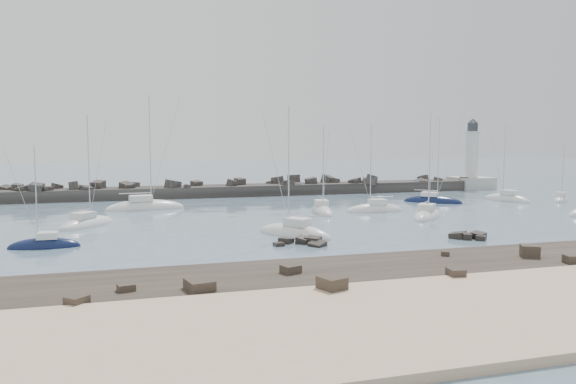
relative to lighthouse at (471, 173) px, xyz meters
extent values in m
plane|color=slate|center=(-47.00, -38.00, -3.09)|extent=(400.00, 400.00, 0.00)
cube|color=beige|center=(-47.00, -70.00, -3.09)|extent=(140.00, 14.00, 1.00)
cube|color=#2B231D|center=(-47.00, -60.00, -3.09)|extent=(140.00, 12.00, 0.70)
cube|color=#2B231D|center=(-34.93, -58.93, -2.27)|extent=(1.91, 1.89, 0.95)
cube|color=#2B231D|center=(-54.07, -64.06, -2.28)|extent=(1.87, 1.95, 0.92)
cube|color=#2B231D|center=(-33.55, -61.76, -2.44)|extent=(0.98, 1.12, 0.61)
cube|color=#2B231D|center=(-69.26, -62.64, -2.48)|extent=(1.52, 1.52, 0.52)
cube|color=#2B231D|center=(-44.61, -63.22, -2.43)|extent=(1.15, 1.33, 0.63)
cube|color=#2B231D|center=(-41.29, -56.62, -2.56)|extent=(0.83, 0.84, 0.37)
cube|color=#2B231D|center=(-62.03, -61.38, -2.41)|extent=(1.92, 2.21, 0.65)
cube|color=#2B231D|center=(-66.50, -60.31, -2.53)|extent=(1.20, 1.04, 0.43)
cube|color=#2B231D|center=(-55.18, -58.71, -2.46)|extent=(1.52, 1.45, 0.56)
cube|color=black|center=(-51.77, -45.81, -3.05)|extent=(1.68, 1.69, 0.98)
cube|color=black|center=(-49.37, -48.01, -3.16)|extent=(1.94, 1.99, 1.25)
cube|color=black|center=(-52.78, -46.89, -3.10)|extent=(0.97, 1.12, 0.67)
cube|color=black|center=(-50.28, -46.46, -2.87)|extent=(1.52, 1.68, 1.19)
cube|color=black|center=(-49.85, -46.33, -2.80)|extent=(0.82, 0.86, 0.68)
cube|color=black|center=(-49.38, -46.77, -2.96)|extent=(1.93, 1.96, 1.12)
cube|color=black|center=(-34.45, -48.03, -3.04)|extent=(2.22, 2.21, 1.27)
cube|color=black|center=(-33.03, -49.74, -2.91)|extent=(1.34, 1.37, 0.65)
cube|color=black|center=(-32.76, -48.94, -2.93)|extent=(1.69, 1.75, 1.16)
cube|color=black|center=(-34.11, -48.34, -3.18)|extent=(1.22, 1.29, 1.07)
cube|color=black|center=(-34.18, -49.09, -2.82)|extent=(1.01, 1.05, 0.81)
cube|color=#292725|center=(-54.50, 0.00, -2.89)|extent=(115.00, 6.00, 3.20)
cube|color=#292725|center=(-9.94, 1.43, -1.02)|extent=(1.93, 1.77, 1.72)
cube|color=#292725|center=(-70.40, 0.21, -0.93)|extent=(2.55, 2.79, 1.97)
cube|color=#292725|center=(-56.20, -2.25, -1.19)|extent=(1.40, 1.41, 0.95)
cube|color=#292725|center=(-79.94, -0.41, -1.26)|extent=(1.63, 1.54, 1.12)
cube|color=#292725|center=(-48.46, -1.12, -1.04)|extent=(2.30, 1.98, 2.04)
cube|color=#292725|center=(-82.60, 0.65, -0.93)|extent=(1.76, 1.82, 1.50)
cube|color=#292725|center=(-38.87, -1.49, -1.42)|extent=(2.06, 1.96, 1.78)
cube|color=#292725|center=(-82.07, -0.99, -1.31)|extent=(1.38, 1.59, 1.24)
cube|color=#292725|center=(-22.36, -1.71, -1.00)|extent=(1.89, 1.92, 2.23)
cube|color=#292725|center=(-40.83, 1.84, -1.54)|extent=(1.80, 2.02, 1.62)
cube|color=#292725|center=(-79.33, 1.49, -1.48)|extent=(1.53, 1.51, 1.08)
cube|color=#292725|center=(-33.87, -0.67, -0.84)|extent=(2.16, 1.69, 1.55)
cube|color=#292725|center=(-46.61, 1.05, -0.79)|extent=(2.01, 2.31, 1.44)
cube|color=#292725|center=(-38.38, -1.60, -1.17)|extent=(1.87, 2.02, 1.48)
cube|color=#292725|center=(-39.49, 1.65, -1.03)|extent=(2.91, 2.60, 2.35)
cube|color=#292725|center=(-25.50, -1.20, -1.21)|extent=(2.75, 2.63, 2.00)
cube|color=#292725|center=(-72.19, -1.66, -1.28)|extent=(2.44, 2.40, 1.60)
cube|color=#292725|center=(-84.42, 2.27, -1.16)|extent=(2.25, 2.32, 1.38)
cube|color=#292725|center=(-78.20, -1.50, -1.22)|extent=(2.43, 2.38, 1.28)
cube|color=#292725|center=(-11.54, -1.71, -1.37)|extent=(1.88, 1.92, 1.17)
cube|color=#292725|center=(-2.45, -1.71, -1.38)|extent=(2.60, 2.25, 1.78)
cube|color=#292725|center=(-22.87, -2.48, -0.83)|extent=(2.96, 2.56, 2.64)
cube|color=#292725|center=(-36.68, 0.83, -0.63)|extent=(1.95, 2.21, 2.01)
cube|color=#292725|center=(-7.54, -0.09, -1.37)|extent=(2.23, 2.06, 1.63)
cube|color=#292725|center=(-76.88, 2.04, -1.02)|extent=(2.14, 1.99, 1.38)
cube|color=#292725|center=(-54.26, 1.16, -1.22)|extent=(2.16, 2.26, 1.63)
cube|color=#292725|center=(-28.74, 0.64, -1.22)|extent=(2.32, 2.24, 1.71)
cube|color=#292725|center=(-74.06, -0.87, -0.90)|extent=(1.66, 1.94, 2.07)
cube|color=#292725|center=(-81.48, -1.38, -1.12)|extent=(2.07, 1.90, 1.52)
cube|color=#292725|center=(-12.21, -0.81, -1.53)|extent=(2.54, 2.14, 1.76)
cube|color=#292725|center=(-65.87, -0.59, -1.02)|extent=(2.76, 2.97, 1.74)
cube|color=#292725|center=(-39.92, 1.32, -1.38)|extent=(1.51, 1.36, 1.38)
cube|color=#292725|center=(-58.54, -1.43, -1.01)|extent=(3.00, 2.84, 2.19)
cube|color=#292725|center=(-29.78, 1.38, -0.88)|extent=(2.72, 2.93, 2.26)
cube|color=#292725|center=(-23.46, -2.16, -1.15)|extent=(2.34, 2.24, 1.81)
cube|color=#292725|center=(-36.74, -1.45, -1.54)|extent=(1.35, 1.69, 1.21)
cube|color=#292725|center=(-64.48, 2.06, -1.20)|extent=(1.55, 1.57, 1.47)
cube|color=#292725|center=(-79.44, -2.05, -1.01)|extent=(2.39, 2.34, 2.22)
cube|color=#A7A7A2|center=(0.00, 0.00, -2.29)|extent=(7.00, 7.00, 3.00)
cylinder|color=silver|center=(0.00, 0.00, 3.71)|extent=(2.50, 2.50, 9.00)
cylinder|color=silver|center=(0.00, 0.00, 8.13)|extent=(3.20, 3.20, 0.25)
cylinder|color=#303439|center=(0.00, 0.00, 9.01)|extent=(2.00, 2.00, 1.60)
cone|color=#303439|center=(0.00, 0.00, 10.31)|extent=(2.20, 2.20, 1.00)
ellipsoid|color=#0E183B|center=(-73.58, -41.68, -3.04)|extent=(6.38, 2.22, 1.77)
cube|color=silver|center=(-73.26, -41.70, -1.98)|extent=(1.82, 1.34, 0.61)
cylinder|color=silver|center=(-74.08, -41.66, 1.96)|extent=(0.10, 0.10, 8.50)
cylinder|color=silver|center=(-72.82, -41.72, -1.42)|extent=(2.52, 0.19, 0.09)
ellipsoid|color=silver|center=(-70.63, -29.30, -3.04)|extent=(7.29, 8.43, 2.15)
cube|color=silver|center=(-70.89, -29.65, -1.79)|extent=(2.82, 2.95, 0.68)
cylinder|color=silver|center=(-70.21, -28.76, 3.65)|extent=(0.12, 0.12, 11.56)
cylinder|color=silver|center=(-71.25, -30.12, -1.16)|extent=(2.15, 2.79, 0.10)
ellipsoid|color=silver|center=(-63.62, -15.43, -3.04)|extent=(11.23, 4.43, 2.65)
cube|color=silver|center=(-64.16, -15.49, -1.51)|extent=(3.26, 2.49, 0.80)
cylinder|color=silver|center=(-62.75, -15.35, 5.47)|extent=(0.14, 0.14, 14.78)
cylinder|color=silver|center=(-64.93, -15.56, -0.77)|extent=(4.37, 0.53, 0.11)
ellipsoid|color=silver|center=(-49.77, -41.97, -3.04)|extent=(7.51, 8.91, 2.37)
cube|color=silver|center=(-49.50, -42.34, -1.64)|extent=(2.94, 3.10, 0.78)
cylinder|color=silver|center=(-50.19, -41.39, 4.03)|extent=(0.13, 0.13, 12.12)
cylinder|color=silver|center=(-49.14, -42.85, -0.92)|extent=(2.19, 2.98, 0.11)
ellipsoid|color=silver|center=(-41.08, -26.38, -3.04)|extent=(3.33, 8.04, 2.18)
cube|color=silver|center=(-41.04, -25.99, -1.74)|extent=(1.82, 2.36, 0.75)
cylinder|color=silver|center=(-41.16, -27.00, 3.15)|extent=(0.13, 0.13, 10.53)
cylinder|color=silver|center=(-40.97, -25.45, -1.04)|extent=(0.48, 3.11, 0.11)
ellipsoid|color=silver|center=(-29.62, -33.84, -3.04)|extent=(8.15, 8.64, 2.27)
cube|color=silver|center=(-29.93, -34.18, -1.72)|extent=(3.06, 3.11, 0.71)
cylinder|color=silver|center=(-29.14, -33.30, 4.05)|extent=(0.12, 0.12, 12.25)
cylinder|color=silver|center=(-30.35, -34.65, -1.06)|extent=(2.50, 2.77, 0.10)
ellipsoid|color=#0E183B|center=(-20.22, -19.45, -3.04)|extent=(8.62, 8.01, 2.14)
cube|color=silver|center=(-20.56, -19.15, -1.81)|extent=(3.09, 3.02, 0.64)
cylinder|color=silver|center=(-19.68, -19.92, 3.94)|extent=(0.11, 0.11, 12.15)
cylinder|color=silver|center=(-21.04, -18.74, -1.22)|extent=(2.78, 2.43, 0.09)
ellipsoid|color=silver|center=(-33.62, -26.88, -3.04)|extent=(8.29, 2.99, 2.17)
cube|color=silver|center=(-33.22, -26.90, -1.76)|extent=(2.37, 1.77, 0.72)
cylinder|color=silver|center=(-34.27, -26.84, 3.39)|extent=(0.12, 0.12, 11.02)
cylinder|color=silver|center=(-32.64, -26.94, -1.09)|extent=(3.26, 0.29, 0.10)
ellipsoid|color=silver|center=(-7.64, -20.75, -3.04)|extent=(4.91, 8.78, 2.24)
cube|color=silver|center=(-7.52, -21.16, -1.72)|extent=(2.30, 2.74, 0.75)
cylinder|color=silver|center=(-7.83, -20.11, 3.57)|extent=(0.13, 0.13, 11.33)
cylinder|color=silver|center=(-7.35, -21.72, -1.02)|extent=(1.07, 3.24, 0.11)
ellipsoid|color=silver|center=(0.40, -23.60, -3.04)|extent=(5.89, 5.39, 1.81)
cube|color=silver|center=(0.17, -23.80, -1.95)|extent=(2.10, 2.04, 0.65)
cylinder|color=silver|center=(0.78, -23.28, 1.85)|extent=(0.11, 0.11, 8.25)
cylinder|color=silver|center=(-0.16, -24.07, -1.35)|extent=(1.93, 1.65, 0.09)
camera|label=1|loc=(-66.52, -96.40, 6.82)|focal=35.00mm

